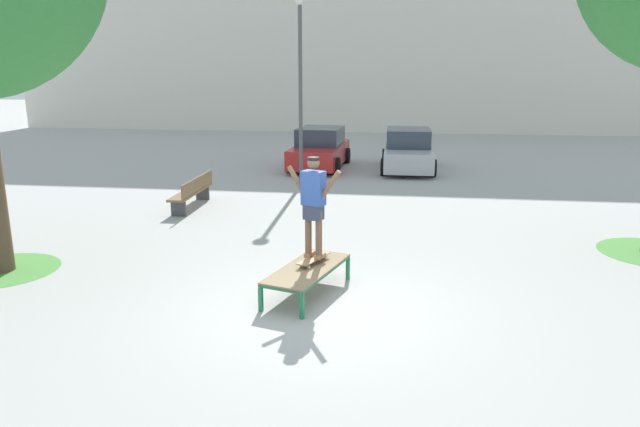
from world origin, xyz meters
TOP-DOWN VIEW (x-y plane):
  - ground_plane at (0.00, 0.00)m, footprint 120.00×120.00m
  - skate_box at (-0.20, 0.61)m, footprint 1.26×2.04m
  - skateboard at (-0.13, 0.84)m, footprint 0.48×0.82m
  - skater at (-0.13, 0.85)m, footprint 0.96×0.45m
  - grass_patch_near_left at (-6.00, 0.98)m, footprint 2.06×2.06m
  - car_red at (-1.77, 13.32)m, footprint 2.07×4.27m
  - car_silver at (1.52, 13.26)m, footprint 1.96×4.22m
  - park_bench at (-4.23, 6.31)m, footprint 0.48×2.41m
  - light_post at (-1.89, 9.79)m, footprint 0.36×0.36m

SIDE VIEW (x-z plane):
  - ground_plane at x=0.00m, z-range 0.00..0.00m
  - grass_patch_near_left at x=-6.00m, z-range 0.00..0.01m
  - skate_box at x=-0.20m, z-range 0.18..0.64m
  - park_bench at x=-4.23m, z-range 0.03..0.86m
  - skateboard at x=-0.13m, z-range 0.49..0.58m
  - car_red at x=-1.77m, z-range -0.06..1.44m
  - car_silver at x=1.52m, z-range -0.06..1.44m
  - skater at x=-0.13m, z-range 0.68..2.38m
  - light_post at x=-1.89m, z-range 0.91..6.74m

